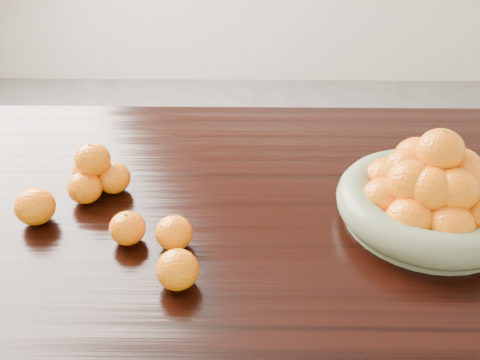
{
  "coord_description": "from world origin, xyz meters",
  "views": [
    {
      "loc": [
        0.01,
        -0.96,
        1.45
      ],
      "look_at": [
        -0.01,
        -0.02,
        0.83
      ],
      "focal_mm": 40.0,
      "sensor_mm": 36.0,
      "label": 1
    }
  ],
  "objects_px": {
    "dining_table": "(243,237)",
    "orange_pyramid": "(95,174)",
    "fruit_bowl": "(431,194)",
    "loose_orange_0": "(128,228)"
  },
  "relations": [
    {
      "from": "fruit_bowl",
      "to": "orange_pyramid",
      "type": "xyz_separation_m",
      "value": [
        -0.72,
        0.1,
        -0.02
      ]
    },
    {
      "from": "orange_pyramid",
      "to": "loose_orange_0",
      "type": "relative_size",
      "value": 1.98
    },
    {
      "from": "dining_table",
      "to": "orange_pyramid",
      "type": "distance_m",
      "value": 0.36
    },
    {
      "from": "dining_table",
      "to": "orange_pyramid",
      "type": "height_order",
      "value": "orange_pyramid"
    },
    {
      "from": "dining_table",
      "to": "loose_orange_0",
      "type": "bearing_deg",
      "value": -151.01
    },
    {
      "from": "dining_table",
      "to": "loose_orange_0",
      "type": "height_order",
      "value": "loose_orange_0"
    },
    {
      "from": "dining_table",
      "to": "orange_pyramid",
      "type": "xyz_separation_m",
      "value": [
        -0.33,
        0.05,
        0.14
      ]
    },
    {
      "from": "loose_orange_0",
      "to": "fruit_bowl",
      "type": "bearing_deg",
      "value": 7.32
    },
    {
      "from": "dining_table",
      "to": "fruit_bowl",
      "type": "xyz_separation_m",
      "value": [
        0.39,
        -0.05,
        0.16
      ]
    },
    {
      "from": "fruit_bowl",
      "to": "loose_orange_0",
      "type": "relative_size",
      "value": 5.23
    }
  ]
}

